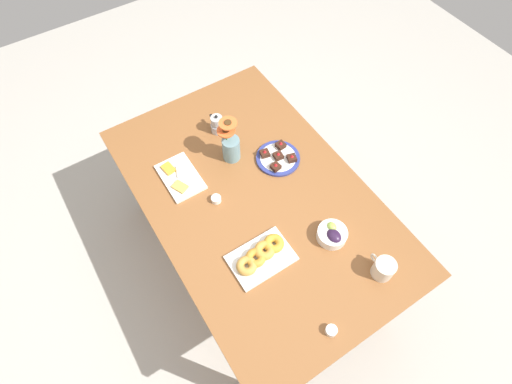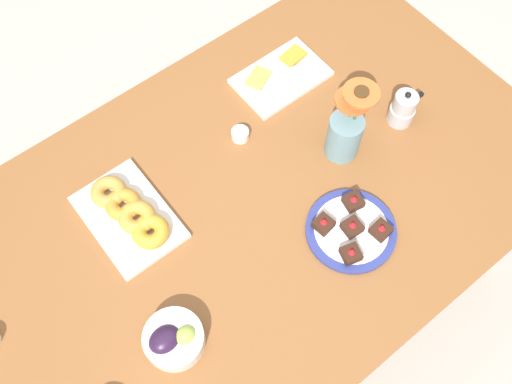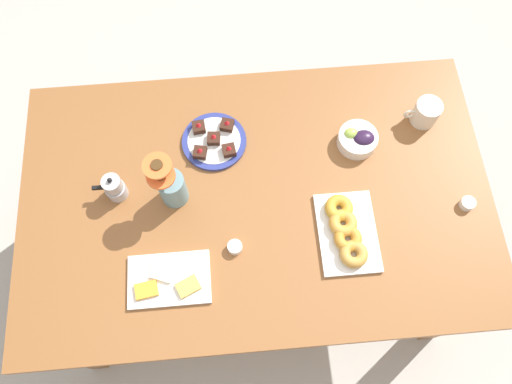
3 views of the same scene
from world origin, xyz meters
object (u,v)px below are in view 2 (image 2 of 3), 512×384
Objects in this scene: grape_bowl at (173,339)px; croissant_platter at (130,214)px; cheese_platter at (281,76)px; dining_table at (256,213)px; dessert_plate at (351,230)px; jam_cup_berry at (240,134)px; flower_vase at (345,132)px; moka_pot at (403,109)px.

grape_bowl is 0.49× the size of croissant_platter.
cheese_platter is at bearing 32.97° from grape_bowl.
dining_table is 0.34m from croissant_platter.
grape_bowl is 0.80m from cheese_platter.
croissant_platter is (-0.28, 0.15, 0.11)m from dining_table.
cheese_platter is at bearing 41.35° from dining_table.
jam_cup_berry is at bearing 96.68° from dessert_plate.
cheese_platter is 1.06× the size of flower_vase.
dessert_plate is at bearing -153.60° from moka_pot.
dining_table is at bearing -115.48° from jam_cup_berry.
cheese_platter is 0.30m from flower_vase.
flower_vase is at bearing -17.88° from croissant_platter.
moka_pot is at bearing 8.20° from grape_bowl.
jam_cup_berry is 0.28m from flower_vase.
cheese_platter is 2.18× the size of moka_pot.
flower_vase is at bearing 12.90° from grape_bowl.
flower_vase is at bearing -95.07° from cheese_platter.
dining_table is 0.41m from cheese_platter.
dining_table is 0.49m from moka_pot.
dining_table is at bearing 24.83° from grape_bowl.
dessert_plate is 0.25m from flower_vase.
flower_vase reaches higher than dessert_plate.
dining_table is at bearing 120.68° from dessert_plate.
moka_pot reaches higher than cheese_platter.
jam_cup_berry is 0.45m from moka_pot.
dessert_plate is (0.41, -0.37, -0.01)m from croissant_platter.
flower_vase is at bearing -46.38° from jam_cup_berry.
moka_pot reaches higher than grape_bowl.
dessert_plate reaches higher than cheese_platter.
croissant_platter is at bearing -169.39° from cheese_platter.
dessert_plate is 0.92× the size of flower_vase.
dining_table is 33.33× the size of jam_cup_berry.
dessert_plate is (0.50, -0.05, -0.02)m from grape_bowl.
jam_cup_berry is at bearing 64.52° from dining_table.
dessert_plate is at bearing -42.26° from croissant_platter.
jam_cup_berry is at bearing 37.31° from grape_bowl.
croissant_platter reaches higher than dining_table.
cheese_platter is at bearing 84.93° from flower_vase.
moka_pot is (0.84, 0.12, 0.02)m from grape_bowl.
grape_bowl is 0.85m from moka_pot.
croissant_platter reaches higher than jam_cup_berry.
dessert_plate is at bearing -109.39° from cheese_platter.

